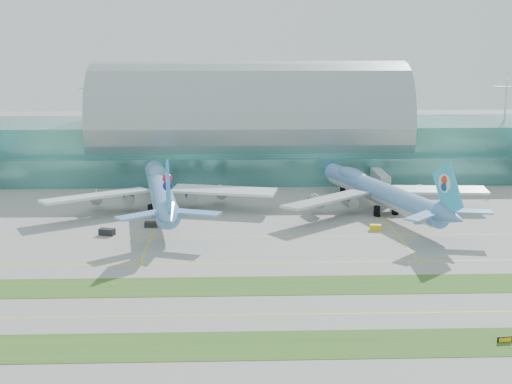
{
  "coord_description": "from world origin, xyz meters",
  "views": [
    {
      "loc": [
        -6.83,
        -144.66,
        54.38
      ],
      "look_at": [
        0.0,
        55.0,
        9.0
      ],
      "focal_mm": 50.0,
      "sensor_mm": 36.0,
      "label": 1
    }
  ],
  "objects_px": {
    "airliner_b": "(160,189)",
    "taxiway_sign_east": "(505,340)",
    "terminal": "(250,137)",
    "airliner_c": "(379,191)"
  },
  "relations": [
    {
      "from": "airliner_b",
      "to": "taxiway_sign_east",
      "type": "distance_m",
      "value": 120.76
    },
    {
      "from": "terminal",
      "to": "taxiway_sign_east",
      "type": "bearing_deg",
      "value": -75.19
    },
    {
      "from": "terminal",
      "to": "airliner_b",
      "type": "relative_size",
      "value": 4.19
    },
    {
      "from": "taxiway_sign_east",
      "to": "terminal",
      "type": "bearing_deg",
      "value": 98.03
    },
    {
      "from": "terminal",
      "to": "airliner_c",
      "type": "distance_m",
      "value": 73.85
    },
    {
      "from": "terminal",
      "to": "taxiway_sign_east",
      "type": "xyz_separation_m",
      "value": [
        41.55,
        -157.09,
        -13.65
      ]
    },
    {
      "from": "airliner_b",
      "to": "airliner_c",
      "type": "xyz_separation_m",
      "value": [
        66.96,
        -3.61,
        -0.22
      ]
    },
    {
      "from": "airliner_b",
      "to": "taxiway_sign_east",
      "type": "height_order",
      "value": "airliner_b"
    },
    {
      "from": "terminal",
      "to": "airliner_c",
      "type": "relative_size",
      "value": 4.44
    },
    {
      "from": "airliner_b",
      "to": "taxiway_sign_east",
      "type": "relative_size",
      "value": 29.26
    }
  ]
}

